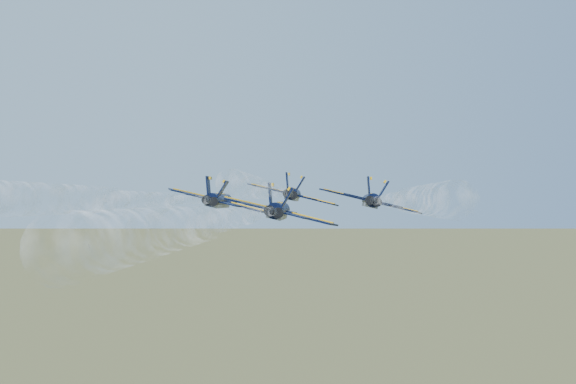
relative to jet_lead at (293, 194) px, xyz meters
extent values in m
cylinder|color=black|center=(-0.10, -0.34, 0.04)|extent=(6.27, 13.76, 2.14)
cone|color=black|center=(2.43, 7.50, 0.04)|extent=(2.87, 3.23, 2.14)
ellipsoid|color=black|center=(1.12, 2.98, 0.59)|extent=(1.90, 2.74, 1.07)
cube|color=gray|center=(-0.25, -0.29, -0.62)|extent=(5.35, 12.26, 0.83)
cube|color=black|center=(-3.64, -0.07, 0.79)|extent=(5.89, 3.33, 1.63)
cube|color=#E2A70B|center=(-3.07, 1.61, 0.89)|extent=(5.72, 0.37, 1.63)
cube|color=black|center=(2.88, -2.17, -0.91)|extent=(6.72, 6.15, 1.63)
cube|color=#E2A70B|center=(3.45, -0.50, -0.81)|extent=(4.85, 3.65, 1.63)
cube|color=black|center=(-4.13, -5.94, 0.56)|extent=(2.77, 1.85, 0.79)
cube|color=black|center=(-0.11, -7.24, -0.49)|extent=(3.10, 2.98, 0.79)
cube|color=black|center=(-2.38, -5.74, 1.66)|extent=(1.04, 2.28, 2.70)
cube|color=black|center=(-0.75, -6.27, 1.24)|extent=(2.20, 2.66, 2.38)
cylinder|color=black|center=(-2.80, -7.14, 0.05)|extent=(1.70, 1.61, 1.38)
cylinder|color=black|center=(-1.94, -7.41, -0.18)|extent=(1.70, 1.61, 1.38)
cylinder|color=black|center=(-12.59, -9.48, 0.04)|extent=(6.27, 13.76, 2.14)
cone|color=black|center=(-10.06, -1.65, 0.04)|extent=(2.87, 3.23, 2.14)
ellipsoid|color=black|center=(-11.38, -6.16, 0.59)|extent=(1.90, 2.74, 1.07)
cube|color=gray|center=(-12.75, -9.43, -0.62)|extent=(5.35, 12.26, 0.83)
cube|color=black|center=(-16.13, -9.21, 0.79)|extent=(5.89, 3.33, 1.63)
cube|color=#E2A70B|center=(-15.57, -7.54, 0.89)|extent=(5.72, 0.37, 1.63)
cube|color=black|center=(-9.61, -11.32, -0.91)|extent=(6.72, 6.15, 1.63)
cube|color=#E2A70B|center=(-9.05, -9.64, -0.81)|extent=(4.85, 3.65, 1.63)
cube|color=black|center=(-16.63, -15.08, 0.56)|extent=(2.77, 1.85, 0.79)
cube|color=black|center=(-12.60, -16.38, -0.49)|extent=(3.10, 2.98, 0.79)
cube|color=black|center=(-14.87, -14.89, 1.66)|extent=(1.04, 2.28, 2.70)
cube|color=black|center=(-13.24, -15.41, 1.24)|extent=(2.20, 2.66, 2.38)
cylinder|color=black|center=(-15.29, -16.28, 0.05)|extent=(1.70, 1.61, 1.38)
cylinder|color=black|center=(-14.43, -16.56, -0.18)|extent=(1.70, 1.61, 1.38)
cylinder|color=black|center=(6.53, -15.23, 0.04)|extent=(6.27, 13.76, 2.14)
cone|color=black|center=(9.06, -7.39, 0.04)|extent=(2.87, 3.23, 2.14)
ellipsoid|color=black|center=(7.74, -11.91, 0.59)|extent=(1.90, 2.74, 1.07)
cube|color=gray|center=(6.37, -15.18, -0.62)|extent=(5.35, 12.26, 0.83)
cube|color=black|center=(2.99, -14.95, 0.79)|extent=(5.89, 3.33, 1.63)
cube|color=#E2A70B|center=(3.56, -13.28, 0.89)|extent=(5.72, 0.37, 1.63)
cube|color=black|center=(9.51, -17.06, -0.91)|extent=(6.72, 6.15, 1.63)
cube|color=#E2A70B|center=(10.07, -15.39, -0.81)|extent=(4.85, 3.65, 1.63)
cube|color=black|center=(2.49, -20.83, 0.56)|extent=(2.77, 1.85, 0.79)
cube|color=black|center=(6.52, -22.13, -0.49)|extent=(3.10, 2.98, 0.79)
cube|color=black|center=(4.25, -20.63, 1.66)|extent=(1.04, 2.28, 2.70)
cube|color=black|center=(5.88, -21.16, 1.24)|extent=(2.20, 2.66, 2.38)
cylinder|color=black|center=(3.83, -22.02, 0.05)|extent=(1.70, 1.61, 1.38)
cylinder|color=black|center=(4.69, -22.30, -0.18)|extent=(1.70, 1.61, 1.38)
cylinder|color=black|center=(-8.60, -26.55, 0.04)|extent=(6.27, 13.76, 2.14)
cone|color=black|center=(-6.07, -18.72, 0.04)|extent=(2.87, 3.23, 2.14)
ellipsoid|color=black|center=(-7.38, -23.23, 0.59)|extent=(1.90, 2.74, 1.07)
cube|color=gray|center=(-8.76, -26.50, -0.62)|extent=(5.35, 12.26, 0.83)
cube|color=black|center=(-12.14, -26.28, 0.79)|extent=(5.89, 3.33, 1.63)
cube|color=#E2A70B|center=(-11.57, -24.61, 0.89)|extent=(5.72, 0.37, 1.63)
cube|color=black|center=(-5.62, -28.39, -0.91)|extent=(6.72, 6.15, 1.63)
cube|color=#E2A70B|center=(-5.05, -26.72, -0.81)|extent=(4.85, 3.65, 1.63)
cube|color=black|center=(-12.64, -32.15, 0.56)|extent=(2.77, 1.85, 0.79)
cube|color=black|center=(-8.61, -33.45, -0.49)|extent=(3.10, 2.98, 0.79)
cube|color=black|center=(-10.88, -31.96, 1.66)|extent=(1.04, 2.28, 2.70)
cube|color=black|center=(-9.25, -32.48, 1.24)|extent=(2.20, 2.66, 2.38)
cylinder|color=black|center=(-11.30, -33.35, 0.05)|extent=(1.70, 1.61, 1.38)
cylinder|color=black|center=(-10.44, -33.63, -0.18)|extent=(1.70, 1.61, 1.38)
cylinder|color=white|center=(-5.72, -17.73, 0.04)|extent=(8.11, 22.12, 1.13)
cylinder|color=white|center=(-12.36, -38.26, 0.04)|extent=(8.52, 22.25, 1.56)
cylinder|color=white|center=(-19.00, -58.80, 0.04)|extent=(9.00, 22.40, 2.06)
cylinder|color=white|center=(-18.22, -26.87, 0.04)|extent=(8.11, 22.12, 1.13)
cylinder|color=white|center=(-24.85, -47.40, 0.04)|extent=(8.52, 22.25, 1.56)
cylinder|color=white|center=(-31.49, -67.94, 0.04)|extent=(9.00, 22.40, 2.06)
cylinder|color=white|center=(0.91, -32.61, 0.04)|extent=(8.11, 22.12, 1.13)
cylinder|color=white|center=(-5.73, -53.15, 0.04)|extent=(8.52, 22.25, 1.56)
cylinder|color=white|center=(-12.37, -73.68, 0.04)|extent=(9.00, 22.40, 2.06)
cylinder|color=white|center=(-14.22, -43.94, 0.04)|extent=(8.11, 22.12, 1.13)
cylinder|color=white|center=(-20.86, -64.47, 0.04)|extent=(8.52, 22.25, 1.56)
cylinder|color=white|center=(-27.50, -85.01, 0.04)|extent=(9.00, 22.40, 2.06)
camera|label=1|loc=(-29.76, -113.88, 7.81)|focal=50.00mm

